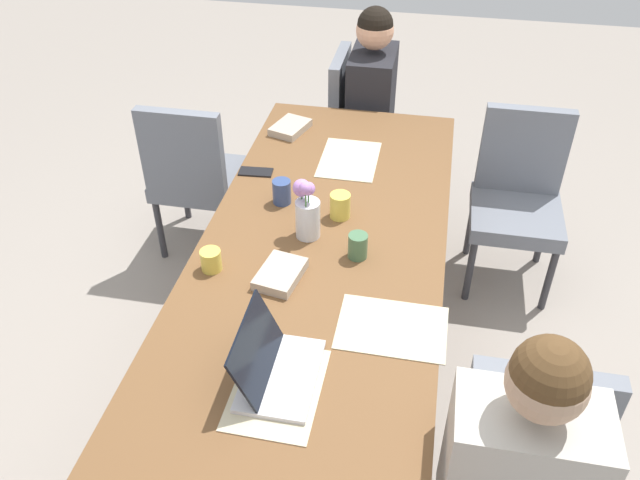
{
  "coord_description": "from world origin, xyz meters",
  "views": [
    {
      "loc": [
        1.89,
        0.37,
        2.28
      ],
      "look_at": [
        0.0,
        0.0,
        0.79
      ],
      "focal_mm": 36.5,
      "sensor_mm": 36.0,
      "label": 1
    }
  ],
  "objects_px": {
    "flower_vase": "(307,210)",
    "coffee_mug_near_right": "(282,192)",
    "coffee_mug_near_left": "(358,246)",
    "book_blue_cover": "(290,127)",
    "book_red_cover": "(280,274)",
    "chair_near_right_near": "(194,172)",
    "laptop_head_right_left_near": "(273,367)",
    "chair_far_right_mid": "(518,193)",
    "person_head_left_left_far": "(370,124)",
    "chair_head_left_left_far": "(358,122)",
    "coffee_mug_centre_right": "(340,206)",
    "dining_table": "(320,264)",
    "coffee_mug_centre_left": "(211,260)",
    "phone_black": "(256,172)"
  },
  "relations": [
    {
      "from": "dining_table",
      "to": "chair_far_right_mid",
      "type": "distance_m",
      "value": 1.25
    },
    {
      "from": "book_red_cover",
      "to": "chair_far_right_mid",
      "type": "bearing_deg",
      "value": 150.47
    },
    {
      "from": "coffee_mug_near_left",
      "to": "book_blue_cover",
      "type": "relative_size",
      "value": 0.49
    },
    {
      "from": "coffee_mug_near_right",
      "to": "coffee_mug_centre_right",
      "type": "xyz_separation_m",
      "value": [
        0.06,
        0.25,
        0.0
      ]
    },
    {
      "from": "chair_near_right_near",
      "to": "coffee_mug_near_left",
      "type": "bearing_deg",
      "value": 49.71
    },
    {
      "from": "person_head_left_left_far",
      "to": "phone_black",
      "type": "distance_m",
      "value": 1.07
    },
    {
      "from": "dining_table",
      "to": "coffee_mug_centre_left",
      "type": "bearing_deg",
      "value": -63.85
    },
    {
      "from": "chair_near_right_near",
      "to": "coffee_mug_near_right",
      "type": "distance_m",
      "value": 0.85
    },
    {
      "from": "chair_head_left_left_far",
      "to": "book_blue_cover",
      "type": "xyz_separation_m",
      "value": [
        0.61,
        -0.26,
        0.26
      ]
    },
    {
      "from": "person_head_left_left_far",
      "to": "phone_black",
      "type": "bearing_deg",
      "value": -22.5
    },
    {
      "from": "chair_near_right_near",
      "to": "laptop_head_right_left_near",
      "type": "distance_m",
      "value": 1.68
    },
    {
      "from": "person_head_left_left_far",
      "to": "flower_vase",
      "type": "relative_size",
      "value": 4.57
    },
    {
      "from": "coffee_mug_near_right",
      "to": "book_red_cover",
      "type": "xyz_separation_m",
      "value": [
        0.47,
        0.11,
        -0.03
      ]
    },
    {
      "from": "phone_black",
      "to": "person_head_left_left_far",
      "type": "bearing_deg",
      "value": 63.19
    },
    {
      "from": "coffee_mug_near_left",
      "to": "book_blue_cover",
      "type": "xyz_separation_m",
      "value": [
        -0.91,
        -0.47,
        -0.03
      ]
    },
    {
      "from": "chair_far_right_mid",
      "to": "coffee_mug_centre_right",
      "type": "xyz_separation_m",
      "value": [
        0.7,
        -0.78,
        0.29
      ]
    },
    {
      "from": "coffee_mug_near_left",
      "to": "person_head_left_left_far",
      "type": "bearing_deg",
      "value": -174.83
    },
    {
      "from": "chair_far_right_mid",
      "to": "laptop_head_right_left_near",
      "type": "xyz_separation_m",
      "value": [
        1.56,
        -0.84,
        0.28
      ]
    },
    {
      "from": "chair_near_right_near",
      "to": "coffee_mug_near_left",
      "type": "xyz_separation_m",
      "value": [
        0.82,
        0.97,
        0.29
      ]
    },
    {
      "from": "dining_table",
      "to": "chair_head_left_left_far",
      "type": "distance_m",
      "value": 1.53
    },
    {
      "from": "coffee_mug_centre_left",
      "to": "phone_black",
      "type": "xyz_separation_m",
      "value": [
        -0.68,
        -0.02,
        -0.04
      ]
    },
    {
      "from": "coffee_mug_centre_left",
      "to": "coffee_mug_centre_right",
      "type": "xyz_separation_m",
      "value": [
        -0.41,
        0.41,
        0.01
      ]
    },
    {
      "from": "laptop_head_right_left_near",
      "to": "chair_head_left_left_far",
      "type": "bearing_deg",
      "value": -178.89
    },
    {
      "from": "coffee_mug_near_right",
      "to": "book_red_cover",
      "type": "bearing_deg",
      "value": 12.82
    },
    {
      "from": "chair_head_left_left_far",
      "to": "coffee_mug_near_right",
      "type": "height_order",
      "value": "chair_head_left_left_far"
    },
    {
      "from": "person_head_left_left_far",
      "to": "chair_near_right_near",
      "type": "height_order",
      "value": "person_head_left_left_far"
    },
    {
      "from": "coffee_mug_centre_left",
      "to": "chair_near_right_near",
      "type": "bearing_deg",
      "value": -155.4
    },
    {
      "from": "chair_far_right_mid",
      "to": "flower_vase",
      "type": "distance_m",
      "value": 1.28
    },
    {
      "from": "person_head_left_left_far",
      "to": "book_blue_cover",
      "type": "xyz_separation_m",
      "value": [
        0.55,
        -0.34,
        0.23
      ]
    },
    {
      "from": "chair_far_right_mid",
      "to": "phone_black",
      "type": "height_order",
      "value": "chair_far_right_mid"
    },
    {
      "from": "dining_table",
      "to": "book_red_cover",
      "type": "relative_size",
      "value": 11.94
    },
    {
      "from": "chair_near_right_near",
      "to": "coffee_mug_near_right",
      "type": "relative_size",
      "value": 8.68
    },
    {
      "from": "dining_table",
      "to": "chair_head_left_left_far",
      "type": "xyz_separation_m",
      "value": [
        -1.52,
        -0.06,
        -0.17
      ]
    },
    {
      "from": "chair_head_left_left_far",
      "to": "person_head_left_left_far",
      "type": "bearing_deg",
      "value": 51.24
    },
    {
      "from": "chair_near_right_near",
      "to": "book_red_cover",
      "type": "distance_m",
      "value": 1.25
    },
    {
      "from": "person_head_left_left_far",
      "to": "chair_far_right_mid",
      "type": "height_order",
      "value": "person_head_left_left_far"
    },
    {
      "from": "flower_vase",
      "to": "coffee_mug_centre_right",
      "type": "xyz_separation_m",
      "value": [
        -0.15,
        0.11,
        -0.06
      ]
    },
    {
      "from": "dining_table",
      "to": "book_blue_cover",
      "type": "height_order",
      "value": "book_blue_cover"
    },
    {
      "from": "chair_near_right_near",
      "to": "coffee_mug_centre_right",
      "type": "height_order",
      "value": "chair_near_right_near"
    },
    {
      "from": "coffee_mug_near_right",
      "to": "book_red_cover",
      "type": "height_order",
      "value": "coffee_mug_near_right"
    },
    {
      "from": "coffee_mug_near_left",
      "to": "coffee_mug_near_right",
      "type": "bearing_deg",
      "value": -129.39
    },
    {
      "from": "flower_vase",
      "to": "coffee_mug_near_right",
      "type": "height_order",
      "value": "flower_vase"
    },
    {
      "from": "laptop_head_right_left_near",
      "to": "coffee_mug_centre_left",
      "type": "bearing_deg",
      "value": -142.44
    },
    {
      "from": "chair_head_left_left_far",
      "to": "book_red_cover",
      "type": "relative_size",
      "value": 4.5
    },
    {
      "from": "chair_near_right_near",
      "to": "phone_black",
      "type": "height_order",
      "value": "chair_near_right_near"
    },
    {
      "from": "chair_near_right_near",
      "to": "coffee_mug_centre_left",
      "type": "distance_m",
      "value": 1.13
    },
    {
      "from": "coffee_mug_near_right",
      "to": "book_red_cover",
      "type": "relative_size",
      "value": 0.52
    },
    {
      "from": "chair_near_right_near",
      "to": "coffee_mug_centre_right",
      "type": "distance_m",
      "value": 1.08
    },
    {
      "from": "coffee_mug_centre_left",
      "to": "coffee_mug_near_right",
      "type": "bearing_deg",
      "value": 162.21
    },
    {
      "from": "laptop_head_right_left_near",
      "to": "coffee_mug_near_left",
      "type": "relative_size",
      "value": 3.24
    }
  ]
}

